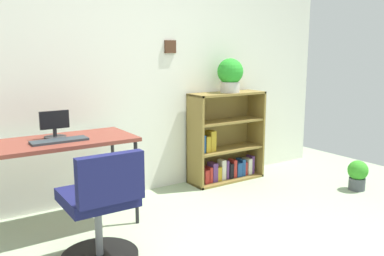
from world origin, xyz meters
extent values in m
cube|color=silver|center=(0.00, 2.15, 1.20)|extent=(5.20, 0.10, 2.40)
cube|color=#492C1C|center=(0.55, 2.09, 1.45)|extent=(0.12, 0.02, 0.13)
cube|color=brown|center=(-0.72, 1.65, 0.71)|extent=(1.15, 0.56, 0.03)
cylinder|color=black|center=(-0.18, 1.41, 0.35)|extent=(0.03, 0.03, 0.70)
cylinder|color=black|center=(-0.18, 1.90, 0.35)|extent=(0.03, 0.03, 0.70)
cylinder|color=#262628|center=(-0.72, 1.75, 0.73)|extent=(0.17, 0.17, 0.01)
cylinder|color=#262628|center=(-0.72, 1.75, 0.77)|extent=(0.03, 0.03, 0.06)
cube|color=black|center=(-0.72, 1.74, 0.88)|extent=(0.23, 0.02, 0.14)
cube|color=#2A3337|center=(-0.73, 1.58, 0.74)|extent=(0.42, 0.14, 0.02)
cylinder|color=slate|center=(-0.67, 0.99, 0.23)|extent=(0.05, 0.05, 0.37)
cube|color=#171A49|center=(-0.67, 0.99, 0.46)|extent=(0.44, 0.44, 0.08)
cube|color=#171A49|center=(-0.67, 0.74, 0.65)|extent=(0.42, 0.07, 0.30)
cube|color=olive|center=(0.74, 1.92, 0.49)|extent=(0.02, 0.30, 0.97)
cube|color=olive|center=(1.57, 1.92, 0.49)|extent=(0.02, 0.30, 0.97)
cube|color=olive|center=(1.15, 1.92, 0.96)|extent=(0.85, 0.30, 0.02)
cube|color=olive|center=(1.15, 1.92, 0.01)|extent=(0.85, 0.30, 0.02)
cube|color=olive|center=(1.15, 2.06, 0.49)|extent=(0.85, 0.02, 0.97)
cube|color=olive|center=(1.15, 1.92, 0.35)|extent=(0.81, 0.28, 0.02)
cube|color=olive|center=(1.15, 1.92, 0.66)|extent=(0.81, 0.28, 0.02)
cube|color=#1E478C|center=(0.79, 1.91, 0.13)|extent=(0.06, 0.09, 0.22)
cube|color=#B22D28|center=(0.85, 1.91, 0.10)|extent=(0.06, 0.13, 0.15)
cube|color=#B22D28|center=(0.90, 1.91, 0.11)|extent=(0.03, 0.12, 0.17)
cube|color=#593372|center=(0.96, 1.91, 0.13)|extent=(0.06, 0.12, 0.20)
cube|color=#B79323|center=(1.02, 1.91, 0.10)|extent=(0.05, 0.11, 0.15)
cube|color=beige|center=(1.08, 1.91, 0.13)|extent=(0.06, 0.10, 0.22)
cube|color=#593372|center=(1.13, 1.91, 0.13)|extent=(0.03, 0.10, 0.21)
cube|color=black|center=(1.18, 1.91, 0.11)|extent=(0.05, 0.12, 0.16)
cube|color=#B22D28|center=(1.23, 1.91, 0.12)|extent=(0.04, 0.11, 0.20)
cube|color=#1E478C|center=(1.30, 1.91, 0.10)|extent=(0.07, 0.13, 0.16)
cube|color=#1E478C|center=(1.35, 1.91, 0.12)|extent=(0.04, 0.13, 0.19)
cube|color=#B22D28|center=(1.40, 1.91, 0.10)|extent=(0.04, 0.10, 0.14)
cube|color=beige|center=(1.45, 1.91, 0.12)|extent=(0.05, 0.12, 0.18)
cube|color=#593372|center=(1.50, 1.91, 0.13)|extent=(0.04, 0.11, 0.21)
cube|color=#593372|center=(0.78, 1.91, 0.45)|extent=(0.04, 0.13, 0.18)
cube|color=#1E478C|center=(0.82, 1.91, 0.45)|extent=(0.03, 0.11, 0.19)
cube|color=#B79323|center=(0.86, 1.91, 0.45)|extent=(0.05, 0.13, 0.17)
cube|color=#B79323|center=(0.93, 1.91, 0.47)|extent=(0.07, 0.12, 0.22)
cylinder|color=#B7B2A8|center=(1.17, 1.90, 1.03)|extent=(0.21, 0.21, 0.11)
sphere|color=green|center=(1.17, 1.90, 1.20)|extent=(0.28, 0.28, 0.28)
cylinder|color=#474C51|center=(2.07, 0.91, 0.06)|extent=(0.16, 0.16, 0.13)
sphere|color=green|center=(2.07, 0.91, 0.21)|extent=(0.20, 0.20, 0.20)
camera|label=1|loc=(-1.54, -1.47, 1.40)|focal=37.77mm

